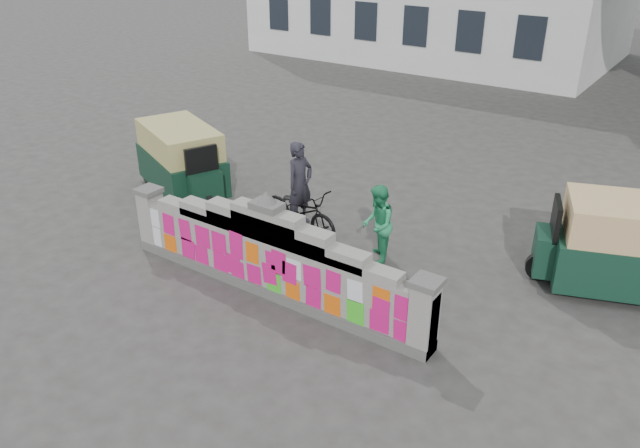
# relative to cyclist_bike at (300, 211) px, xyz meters

# --- Properties ---
(ground) EXTENTS (100.00, 100.00, 0.00)m
(ground) POSITION_rel_cyclist_bike_xyz_m (0.93, -2.20, -0.53)
(ground) COLOR #383533
(ground) RESTS_ON ground
(parapet_wall) EXTENTS (6.48, 0.44, 2.01)m
(parapet_wall) POSITION_rel_cyclist_bike_xyz_m (0.93, -2.21, 0.22)
(parapet_wall) COLOR #4C4C49
(parapet_wall) RESTS_ON ground
(cyclist_bike) EXTENTS (2.11, 1.00, 1.07)m
(cyclist_bike) POSITION_rel_cyclist_bike_xyz_m (0.00, 0.00, 0.00)
(cyclist_bike) COLOR black
(cyclist_bike) RESTS_ON ground
(cyclist_rider) EXTENTS (0.53, 0.72, 1.81)m
(cyclist_rider) POSITION_rel_cyclist_bike_xyz_m (-0.00, 0.00, 0.37)
(cyclist_rider) COLOR #232129
(cyclist_rider) RESTS_ON ground
(pedestrian) EXTENTS (0.88, 0.96, 1.59)m
(pedestrian) POSITION_rel_cyclist_bike_xyz_m (1.92, -0.09, 0.26)
(pedestrian) COLOR #2B9E64
(pedestrian) RESTS_ON ground
(rickshaw_left) EXTENTS (3.10, 2.31, 1.67)m
(rickshaw_left) POSITION_rel_cyclist_bike_xyz_m (-3.65, 0.18, 0.33)
(rickshaw_left) COLOR #103121
(rickshaw_left) RESTS_ON ground
(rickshaw_right) EXTENTS (3.22, 2.27, 1.73)m
(rickshaw_right) POSITION_rel_cyclist_bike_xyz_m (6.14, 1.51, 0.37)
(rickshaw_right) COLOR #113425
(rickshaw_right) RESTS_ON ground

